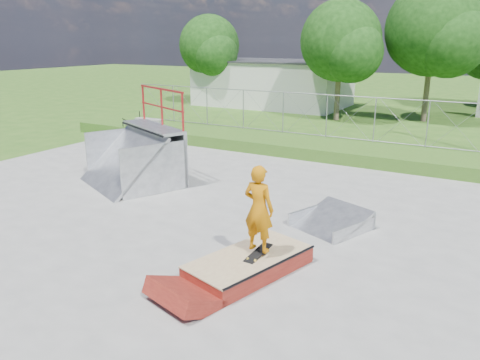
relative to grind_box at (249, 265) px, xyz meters
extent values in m
plane|color=#2F5C1A|center=(-2.48, 0.89, -0.19)|extent=(120.00, 120.00, 0.00)
cube|color=gray|center=(-2.48, 0.89, -0.17)|extent=(20.00, 16.00, 0.04)
cube|color=#2F5C1A|center=(-2.48, 10.39, 0.06)|extent=(24.00, 3.00, 0.50)
cube|color=maroon|center=(0.00, 0.00, -0.01)|extent=(1.88, 2.78, 0.36)
cube|color=tan|center=(0.00, 0.00, 0.18)|extent=(1.90, 2.80, 0.03)
cube|color=black|center=(0.14, 0.11, 0.23)|extent=(0.28, 0.81, 0.13)
imported|color=#C26D07|center=(0.14, 0.11, 1.10)|extent=(0.65, 0.45, 1.73)
cube|color=white|center=(-10.48, 22.89, 1.31)|extent=(10.00, 6.00, 3.00)
cylinder|color=brown|center=(-4.48, 18.89, 1.03)|extent=(0.30, 0.30, 2.45)
sphere|color=#12350E|center=(-4.48, 18.89, 4.22)|extent=(4.48, 4.48, 4.48)
sphere|color=#12350E|center=(-3.64, 18.33, 3.66)|extent=(3.36, 3.36, 3.36)
cylinder|color=brown|center=(0.02, 20.89, 1.21)|extent=(0.30, 0.30, 2.80)
sphere|color=#12350E|center=(0.02, 20.89, 4.85)|extent=(5.12, 5.12, 5.12)
sphere|color=#12350E|center=(0.98, 20.25, 4.21)|extent=(3.84, 3.84, 3.84)
cylinder|color=brown|center=(-14.48, 20.89, 0.95)|extent=(0.30, 0.30, 2.27)
sphere|color=#12350E|center=(-14.48, 20.89, 3.90)|extent=(4.16, 4.16, 4.16)
sphere|color=#12350E|center=(-13.70, 20.37, 3.38)|extent=(3.12, 3.12, 3.12)
camera|label=1|loc=(3.97, -7.40, 4.28)|focal=35.00mm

